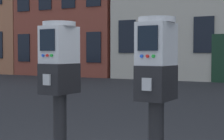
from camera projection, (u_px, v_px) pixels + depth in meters
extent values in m
cube|color=black|center=(60.00, 78.00, 2.35)|extent=(0.18, 0.25, 0.20)
cube|color=#A5A8AD|center=(47.00, 80.00, 2.25)|extent=(0.06, 0.02, 0.07)
cube|color=#B7BABF|center=(59.00, 45.00, 2.34)|extent=(0.18, 0.24, 0.24)
cube|color=black|center=(47.00, 40.00, 2.24)|extent=(0.12, 0.02, 0.14)
cylinder|color=blue|center=(43.00, 55.00, 2.26)|extent=(0.02, 0.01, 0.02)
cylinder|color=red|center=(47.00, 55.00, 2.24)|extent=(0.02, 0.01, 0.02)
cylinder|color=green|center=(51.00, 55.00, 2.23)|extent=(0.02, 0.01, 0.02)
cylinder|color=#B7BABF|center=(59.00, 24.00, 2.34)|extent=(0.23, 0.23, 0.03)
cube|color=black|center=(156.00, 83.00, 2.04)|extent=(0.18, 0.25, 0.20)
cube|color=#A5A8AD|center=(147.00, 84.00, 1.93)|extent=(0.06, 0.02, 0.07)
cube|color=#B7BABF|center=(157.00, 44.00, 2.03)|extent=(0.18, 0.24, 0.24)
cube|color=black|center=(148.00, 38.00, 1.93)|extent=(0.12, 0.02, 0.14)
cylinder|color=blue|center=(142.00, 56.00, 1.95)|extent=(0.02, 0.01, 0.02)
cylinder|color=red|center=(147.00, 56.00, 1.93)|extent=(0.02, 0.01, 0.02)
cylinder|color=green|center=(153.00, 56.00, 1.91)|extent=(0.02, 0.01, 0.02)
cylinder|color=#B7BABF|center=(157.00, 20.00, 2.02)|extent=(0.23, 0.23, 0.03)
cube|color=#B7704C|center=(0.00, 3.00, 24.87)|extent=(7.58, 5.53, 9.62)
cube|color=black|center=(24.00, 48.00, 20.41)|extent=(0.85, 0.06, 1.58)
cube|color=black|center=(45.00, 48.00, 19.69)|extent=(0.85, 0.06, 1.58)
cube|color=black|center=(69.00, 47.00, 18.97)|extent=(0.85, 0.06, 1.58)
cube|color=black|center=(94.00, 47.00, 18.26)|extent=(0.85, 0.06, 1.58)
cube|color=#193823|center=(57.00, 57.00, 19.36)|extent=(1.00, 0.07, 2.10)
cube|color=black|center=(127.00, 36.00, 17.36)|extent=(0.90, 0.06, 1.60)
cube|color=black|center=(163.00, 36.00, 16.49)|extent=(0.90, 0.06, 1.60)
cube|color=black|center=(204.00, 35.00, 15.63)|extent=(0.90, 0.06, 1.60)
cube|color=#193823|center=(223.00, 58.00, 15.28)|extent=(1.00, 0.07, 2.10)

